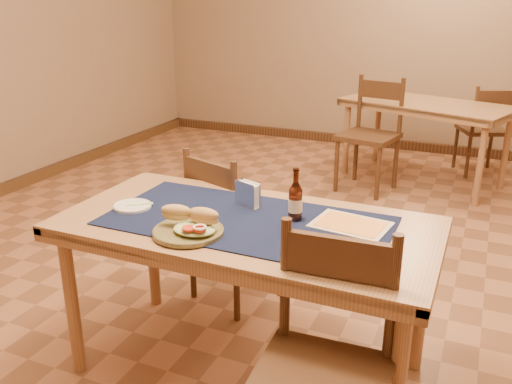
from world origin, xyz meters
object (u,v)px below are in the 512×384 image
at_px(chair_main_far, 231,224).
at_px(napkin_holder, 248,195).
at_px(chair_main_near, 324,369).
at_px(sandwich_plate, 190,227).
at_px(beer_bottle, 295,201).
at_px(back_table, 426,111).
at_px(main_table, 247,239).

bearing_deg(chair_main_far, napkin_holder, -53.82).
bearing_deg(chair_main_near, sandwich_plate, 158.09).
relative_size(chair_main_far, beer_bottle, 3.97).
height_order(chair_main_near, beer_bottle, beer_bottle).
bearing_deg(chair_main_near, back_table, 92.23).
xyz_separation_m(back_table, beer_bottle, (-0.17, -3.08, 0.17)).
xyz_separation_m(chair_main_far, sandwich_plate, (0.19, -0.75, 0.32)).
bearing_deg(chair_main_near, chair_main_far, 129.66).
distance_m(main_table, back_table, 3.19).
height_order(chair_main_far, beer_bottle, beer_bottle).
bearing_deg(chair_main_near, main_table, 136.12).
height_order(main_table, napkin_holder, napkin_holder).
distance_m(beer_bottle, napkin_holder, 0.26).
bearing_deg(napkin_holder, back_table, 82.10).
distance_m(chair_main_far, beer_bottle, 0.78).
xyz_separation_m(chair_main_near, napkin_holder, (-0.56, 0.63, 0.32)).
xyz_separation_m(chair_main_far, chair_main_near, (0.84, -1.01, 0.02)).
distance_m(main_table, chair_main_far, 0.67).
xyz_separation_m(chair_main_near, sandwich_plate, (-0.65, 0.26, 0.30)).
xyz_separation_m(main_table, chair_main_near, (0.50, -0.48, -0.18)).
relative_size(sandwich_plate, beer_bottle, 1.27).
bearing_deg(sandwich_plate, beer_bottle, 42.53).
height_order(back_table, chair_main_far, chair_main_far).
bearing_deg(chair_main_near, napkin_holder, 131.60).
height_order(back_table, beer_bottle, beer_bottle).
distance_m(sandwich_plate, beer_bottle, 0.46).
bearing_deg(beer_bottle, napkin_holder, 165.31).
distance_m(chair_main_near, sandwich_plate, 0.76).
bearing_deg(chair_main_far, sandwich_plate, -75.60).
bearing_deg(beer_bottle, back_table, 86.88).
relative_size(chair_main_far, sandwich_plate, 3.13).
relative_size(main_table, back_table, 0.99).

